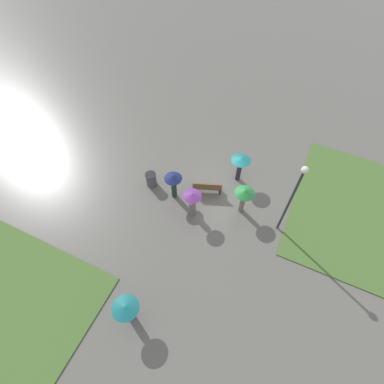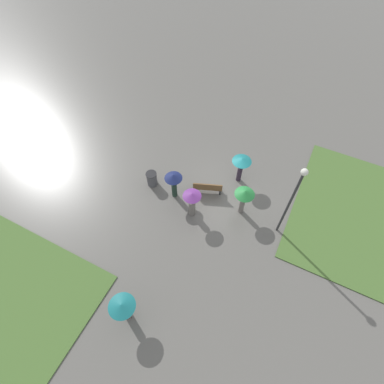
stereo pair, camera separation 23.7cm
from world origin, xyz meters
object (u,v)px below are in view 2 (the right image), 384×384
(crowd_person_purple, at_px, (192,201))
(crowd_person_navy, at_px, (174,180))
(lamp_post, at_px, (293,196))
(crowd_person_teal, at_px, (241,164))
(park_bench, at_px, (208,188))
(trash_bin, at_px, (152,179))
(lone_walker_mid_plaza, at_px, (123,308))
(crowd_person_green, at_px, (244,196))

(crowd_person_purple, xyz_separation_m, crowd_person_navy, (1.43, -0.64, 0.18))
(lamp_post, bearing_deg, crowd_person_teal, -36.05)
(crowd_person_purple, relative_size, crowd_person_navy, 1.00)
(crowd_person_purple, bearing_deg, crowd_person_teal, 32.95)
(crowd_person_purple, xyz_separation_m, crowd_person_teal, (-1.44, -3.34, 0.24))
(park_bench, xyz_separation_m, crowd_person_teal, (-1.27, -1.68, 0.99))
(trash_bin, distance_m, crowd_person_navy, 1.84)
(park_bench, height_order, crowd_person_teal, crowd_person_teal)
(park_bench, xyz_separation_m, crowd_person_purple, (0.17, 1.66, 0.75))
(lamp_post, relative_size, crowd_person_purple, 2.69)
(trash_bin, xyz_separation_m, lone_walker_mid_plaza, (-2.85, 6.92, 0.82))
(crowd_person_teal, bearing_deg, trash_bin, -126.07)
(crowd_person_green, xyz_separation_m, crowd_person_navy, (3.80, 0.68, -0.10))
(park_bench, relative_size, lone_walker_mid_plaza, 0.97)
(crowd_person_navy, bearing_deg, lamp_post, -156.89)
(park_bench, height_order, lamp_post, lamp_post)
(crowd_person_purple, xyz_separation_m, lone_walker_mid_plaza, (0.16, 6.12, 0.07))
(park_bench, relative_size, trash_bin, 1.84)
(park_bench, distance_m, lone_walker_mid_plaza, 7.83)
(park_bench, distance_m, crowd_person_green, 2.45)
(park_bench, height_order, crowd_person_purple, crowd_person_purple)
(crowd_person_green, height_order, crowd_person_teal, crowd_person_green)
(park_bench, distance_m, lamp_post, 5.16)
(crowd_person_purple, bearing_deg, trash_bin, 131.33)
(crowd_person_green, bearing_deg, crowd_person_purple, 132.48)
(lamp_post, distance_m, crowd_person_purple, 5.05)
(trash_bin, relative_size, crowd_person_navy, 0.50)
(lamp_post, bearing_deg, trash_bin, 2.20)
(park_bench, bearing_deg, crowd_person_purple, 63.28)
(crowd_person_purple, distance_m, crowd_person_navy, 1.58)
(crowd_person_teal, xyz_separation_m, lone_walker_mid_plaza, (1.60, 9.46, -0.17))
(lone_walker_mid_plaza, bearing_deg, park_bench, -24.05)
(trash_bin, relative_size, crowd_person_green, 0.49)
(lamp_post, height_order, crowd_person_green, lamp_post)
(trash_bin, distance_m, lone_walker_mid_plaza, 7.53)
(lone_walker_mid_plaza, bearing_deg, crowd_person_green, -40.35)
(crowd_person_green, bearing_deg, lamp_post, -83.15)
(trash_bin, distance_m, crowd_person_green, 5.50)
(trash_bin, bearing_deg, crowd_person_navy, 174.36)
(lamp_post, distance_m, crowd_person_navy, 6.24)
(crowd_person_teal, xyz_separation_m, crowd_person_navy, (2.87, 2.70, -0.06))
(lamp_post, relative_size, crowd_person_navy, 2.69)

